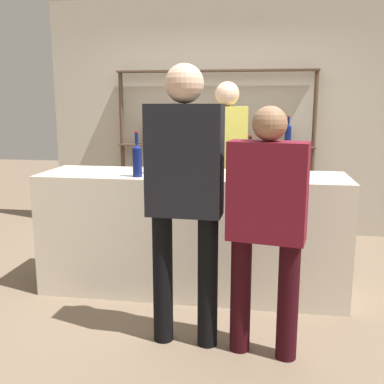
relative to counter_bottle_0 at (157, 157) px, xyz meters
name	(u,v)px	position (x,y,z in m)	size (l,w,h in m)	color
ground_plane	(192,289)	(0.29, 0.03, -1.15)	(16.00, 16.00, 0.00)	#7A6651
bar_counter	(192,233)	(0.29, 0.03, -0.65)	(2.53, 0.66, 1.01)	beige
back_wall	(217,118)	(0.29, 1.96, 0.25)	(4.13, 0.12, 2.80)	#B2A899
back_shelf	(215,128)	(0.29, 1.78, 0.14)	(2.35, 0.18, 1.96)	#4C3828
counter_bottle_0	(157,157)	(0.00, 0.00, 0.00)	(0.08, 0.08, 0.35)	#0F1956
counter_bottle_1	(137,159)	(-0.12, -0.18, 0.00)	(0.08, 0.08, 0.36)	#0F1956
counter_bottle_2	(250,161)	(0.76, -0.06, -0.01)	(0.07, 0.07, 0.33)	black
wine_glass	(302,164)	(1.16, -0.09, -0.02)	(0.07, 0.07, 0.16)	silver
ice_bucket	(174,163)	(0.15, -0.04, -0.04)	(0.19, 0.19, 0.20)	#B2B2B7
server_behind_counter	(226,155)	(0.50, 0.83, -0.07)	(0.42, 0.23, 1.79)	brown
customer_center	(185,186)	(0.38, -0.84, -0.08)	(0.48, 0.24, 1.82)	black
customer_right	(267,216)	(0.89, -0.91, -0.24)	(0.50, 0.28, 1.57)	black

